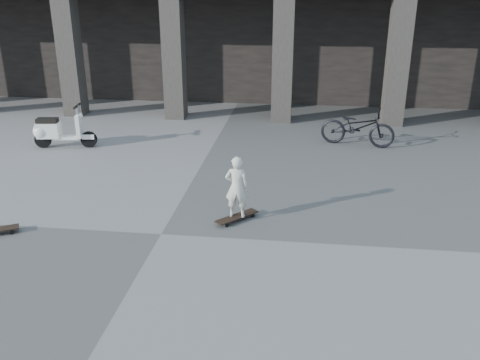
# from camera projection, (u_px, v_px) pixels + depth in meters

# --- Properties ---
(ground) EXTENTS (90.00, 90.00, 0.00)m
(ground) POSITION_uv_depth(u_px,v_px,m) (161.00, 234.00, 9.30)
(ground) COLOR #50504D
(ground) RESTS_ON ground
(colonnade) EXTENTS (28.00, 8.82, 6.00)m
(colonnade) POSITION_uv_depth(u_px,v_px,m) (246.00, 16.00, 20.94)
(colonnade) COLOR black
(colonnade) RESTS_ON ground
(longboard) EXTENTS (0.80, 0.84, 0.09)m
(longboard) POSITION_uv_depth(u_px,v_px,m) (237.00, 217.00, 9.81)
(longboard) COLOR black
(longboard) RESTS_ON ground
(child) EXTENTS (0.45, 0.31, 1.21)m
(child) POSITION_uv_depth(u_px,v_px,m) (237.00, 187.00, 9.59)
(child) COLOR beige
(child) RESTS_ON longboard
(scooter) EXTENTS (1.72, 0.67, 1.21)m
(scooter) POSITION_uv_depth(u_px,v_px,m) (54.00, 131.00, 14.06)
(scooter) COLOR black
(scooter) RESTS_ON ground
(bicycle) EXTENTS (2.15, 1.15, 1.07)m
(bicycle) POSITION_uv_depth(u_px,v_px,m) (358.00, 127.00, 14.23)
(bicycle) COLOR black
(bicycle) RESTS_ON ground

